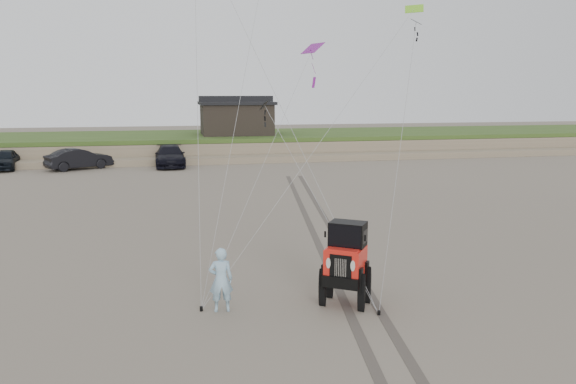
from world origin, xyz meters
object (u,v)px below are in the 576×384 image
cabin (236,117)px  truck_b (79,159)px  truck_c (170,156)px  man (221,280)px  truck_a (4,159)px  jeep (345,273)px

cabin → truck_b: cabin is taller
truck_b → truck_c: truck_c is taller
man → truck_a: bearing=-64.3°
truck_b → man: (7.51, -28.33, 0.08)m
man → truck_c: bearing=-85.4°
cabin → truck_c: cabin is taller
jeep → truck_a: bearing=151.7°
cabin → man: size_ratio=3.89×
cabin → jeep: size_ratio=1.38×
truck_c → jeep: 29.22m
truck_a → jeep: (15.84, -29.49, 0.15)m
truck_b → jeep: jeep is taller
jeep → man: size_ratio=2.83×
cabin → truck_a: bearing=-158.5°
truck_b → cabin: bearing=-86.4°
truck_b → jeep: 30.49m
truck_c → man: (1.19, -28.66, 0.06)m
truck_a → truck_c: 11.51m
truck_b → truck_c: bearing=-116.0°
jeep → man: bearing=-150.7°
man → jeep: bearing=178.1°
truck_c → man: size_ratio=3.19×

